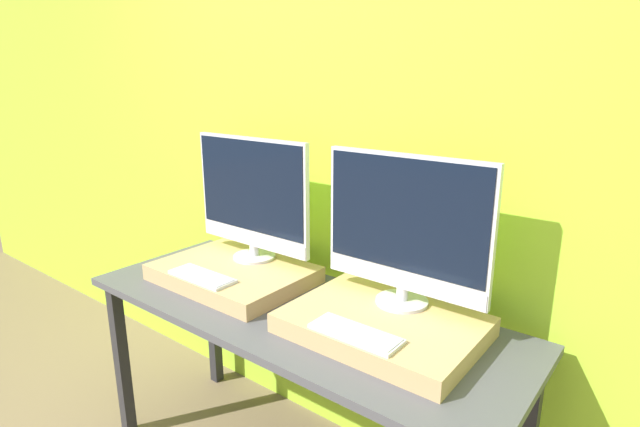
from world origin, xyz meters
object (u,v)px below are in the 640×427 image
object	(u,v)px
monitor_left	(252,197)
keyboard_left	(202,276)
monitor_right	(405,228)
keyboard_right	(356,333)

from	to	relation	value
monitor_left	keyboard_left	size ratio (longest dim) A/B	2.07
monitor_left	monitor_right	distance (m)	0.73
monitor_left	keyboard_left	distance (m)	0.39
keyboard_left	keyboard_right	size ratio (longest dim) A/B	1.00
keyboard_left	monitor_right	distance (m)	0.83
monitor_left	monitor_right	xyz separation A→B (m)	(0.73, 0.00, 0.00)
monitor_left	keyboard_left	bearing A→B (deg)	-90.00
monitor_right	keyboard_right	distance (m)	0.39
keyboard_left	monitor_right	world-z (taller)	monitor_right
monitor_left	monitor_right	bearing A→B (deg)	0.00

